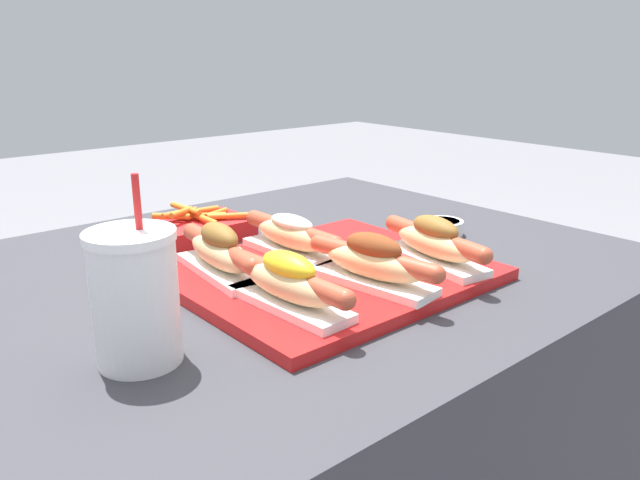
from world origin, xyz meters
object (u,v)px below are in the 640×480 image
object	(u,v)px
hot_dog_3	(220,251)
hot_dog_4	(292,235)
hot_dog_0	(289,282)
sauce_bowl	(443,227)
hot_dog_2	(435,242)
drink_cup	(135,297)
serving_tray	(329,274)
hot_dog_1	(373,262)
fries_basket	(201,228)

from	to	relation	value
hot_dog_3	hot_dog_4	distance (m)	0.13
hot_dog_0	hot_dog_4	world-z (taller)	hot_dog_0
hot_dog_0	hot_dog_3	size ratio (longest dim) A/B	1.00
hot_dog_4	sauce_bowl	world-z (taller)	hot_dog_4
hot_dog_4	sauce_bowl	xyz separation A→B (m)	(0.32, -0.05, -0.04)
hot_dog_2	drink_cup	distance (m)	0.47
serving_tray	hot_dog_3	size ratio (longest dim) A/B	1.94
hot_dog_3	hot_dog_4	world-z (taller)	hot_dog_3
hot_dog_3	hot_dog_1	bearing A→B (deg)	-52.45
hot_dog_3	sauce_bowl	bearing A→B (deg)	-5.92
hot_dog_3	fries_basket	distance (m)	0.25
hot_dog_1	sauce_bowl	xyz separation A→B (m)	(0.32, 0.13, -0.04)
hot_dog_4	hot_dog_0	bearing A→B (deg)	-129.17
drink_cup	fries_basket	distance (m)	0.47
fries_basket	hot_dog_0	bearing A→B (deg)	-104.03
hot_dog_2	drink_cup	size ratio (longest dim) A/B	1.06
hot_dog_3	serving_tray	bearing A→B (deg)	-31.77
hot_dog_2	hot_dog_3	xyz separation A→B (m)	(-0.27, 0.17, 0.00)
hot_dog_4	drink_cup	distance (m)	0.36
hot_dog_3	drink_cup	xyz separation A→B (m)	(-0.19, -0.14, 0.02)
serving_tray	hot_dog_3	xyz separation A→B (m)	(-0.14, 0.08, 0.04)
hot_dog_2	fries_basket	distance (m)	0.44
hot_dog_2	drink_cup	world-z (taller)	drink_cup
hot_dog_3	hot_dog_2	bearing A→B (deg)	-32.37
hot_dog_3	fries_basket	xyz separation A→B (m)	(0.10, 0.23, -0.03)
hot_dog_0	hot_dog_2	xyz separation A→B (m)	(0.27, -0.01, 0.00)
fries_basket	hot_dog_2	bearing A→B (deg)	-66.10
hot_dog_2	hot_dog_3	bearing A→B (deg)	147.63
sauce_bowl	drink_cup	bearing A→B (deg)	-171.99
hot_dog_1	hot_dog_2	xyz separation A→B (m)	(0.14, 0.00, -0.00)
serving_tray	drink_cup	bearing A→B (deg)	-170.75
serving_tray	hot_dog_3	distance (m)	0.17
hot_dog_2	fries_basket	size ratio (longest dim) A/B	1.32
hot_dog_2	sauce_bowl	world-z (taller)	hot_dog_2
hot_dog_0	hot_dog_3	distance (m)	0.16
hot_dog_1	hot_dog_0	bearing A→B (deg)	173.65
serving_tray	drink_cup	xyz separation A→B (m)	(-0.33, -0.05, 0.07)
drink_cup	hot_dog_1	bearing A→B (deg)	-6.83
serving_tray	sauce_bowl	bearing A→B (deg)	6.72
serving_tray	drink_cup	distance (m)	0.34
hot_dog_1	sauce_bowl	world-z (taller)	hot_dog_1
serving_tray	fries_basket	bearing A→B (deg)	97.24
fries_basket	serving_tray	bearing A→B (deg)	-82.76
hot_dog_1	drink_cup	size ratio (longest dim) A/B	1.06
hot_dog_4	hot_dog_3	bearing A→B (deg)	-179.01
serving_tray	hot_dog_2	distance (m)	0.17
hot_dog_4	hot_dog_2	bearing A→B (deg)	-51.66
hot_dog_0	sauce_bowl	size ratio (longest dim) A/B	2.99
hot_dog_0	serving_tray	bearing A→B (deg)	29.76
sauce_bowl	hot_dog_3	bearing A→B (deg)	174.08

